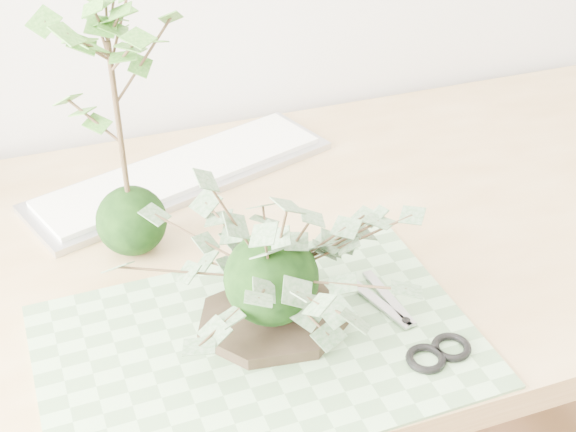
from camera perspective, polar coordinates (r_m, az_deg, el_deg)
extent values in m
cube|color=tan|center=(1.08, -3.22, -3.08)|extent=(1.60, 0.70, 0.04)
cube|color=tan|center=(1.80, 17.35, -2.23)|extent=(0.06, 0.06, 0.70)
cube|color=#5D8556|center=(0.92, -2.09, -9.16)|extent=(0.49, 0.33, 0.00)
cylinder|color=black|center=(0.93, -1.15, -7.39)|extent=(0.20, 0.20, 0.01)
sphere|color=black|center=(0.89, -1.19, -4.46)|extent=(0.11, 0.11, 0.11)
sphere|color=black|center=(1.05, -11.07, -0.33)|extent=(0.09, 0.09, 0.09)
cylinder|color=#3E2E1C|center=(0.99, -11.90, 6.02)|extent=(0.01, 0.01, 0.22)
cube|color=#ACACB3|center=(1.22, -7.54, 2.88)|extent=(0.49, 0.28, 0.01)
cube|color=white|center=(1.21, -7.57, 3.25)|extent=(0.45, 0.24, 0.01)
cube|color=#96979A|center=(0.98, 6.85, -5.99)|extent=(0.04, 0.11, 0.00)
cube|color=#96979A|center=(0.98, 7.69, -5.77)|extent=(0.02, 0.11, 0.00)
torus|color=black|center=(0.90, 9.19, -10.00)|extent=(0.05, 0.05, 0.01)
torus|color=black|center=(0.92, 11.19, -9.40)|extent=(0.05, 0.05, 0.01)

